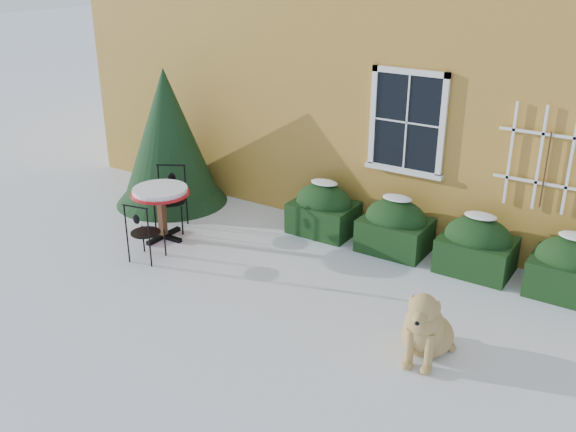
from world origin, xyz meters
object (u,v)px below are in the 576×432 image
Objects in this scene: evergreen_shrub at (169,150)px; bistro_table at (160,196)px; dog at (425,329)px; patio_chair_near at (144,232)px; patio_chair_far at (171,198)px.

bistro_table is (1.01, -1.31, -0.28)m from evergreen_shrub.
bistro_table is 4.98m from dog.
bistro_table is at bearing -75.99° from patio_chair_near.
patio_chair_far is 1.00× the size of dog.
patio_chair_far is at bearing 111.68° from bistro_table.
bistro_table is at bearing 162.82° from dog.
patio_chair_far reaches higher than patio_chair_near.
patio_chair_near is at bearing 171.47° from dog.
patio_chair_near is 4.55m from dog.
dog is at bearing -19.91° from evergreen_shrub.
bistro_table is 1.00× the size of patio_chair_near.
dog is (5.05, -1.22, -0.15)m from patio_chair_far.
evergreen_shrub is at bearing 152.49° from dog.
patio_chair_far is at bearing 158.84° from dog.
patio_chair_near is 1.25m from patio_chair_far.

